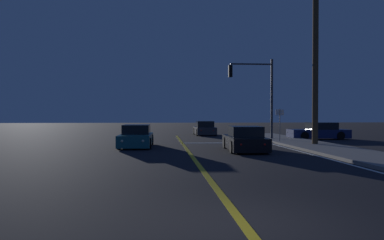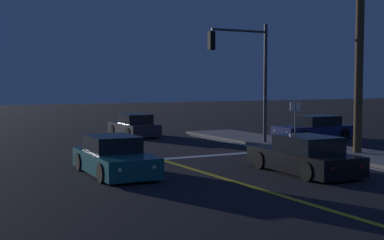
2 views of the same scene
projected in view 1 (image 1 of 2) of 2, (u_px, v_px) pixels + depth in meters
ground_plane at (244, 226)px, 6.50m from camera, size 160.00×160.00×0.00m
sidewalk_right at (358, 155)px, 17.24m from camera, size 3.20×36.38×0.15m
lane_line_center at (193, 158)px, 16.57m from camera, size 0.20×34.36×0.01m
lane_line_edge_right at (320, 157)px, 17.08m from camera, size 0.16×34.36×0.01m
stop_bar at (227, 143)px, 25.41m from camera, size 6.19×0.50×0.01m
car_side_waiting_black at (245, 140)px, 19.97m from camera, size 2.13×4.69×1.34m
car_lead_oncoming_navy at (319, 132)px, 29.30m from camera, size 4.68×2.11×1.34m
car_mid_block_teal at (136, 137)px, 22.37m from camera, size 2.03×4.51×1.34m
car_distant_tail_charcoal at (204, 129)px, 35.05m from camera, size 1.91×4.26×1.34m
traffic_signal_near_right at (257, 87)px, 27.87m from camera, size 3.44×0.28×6.19m
utility_pole_right at (315, 53)px, 22.72m from camera, size 1.68×0.36×11.33m
street_sign_corner at (280, 120)px, 25.20m from camera, size 0.56×0.11×2.36m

